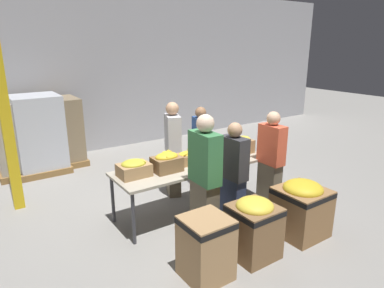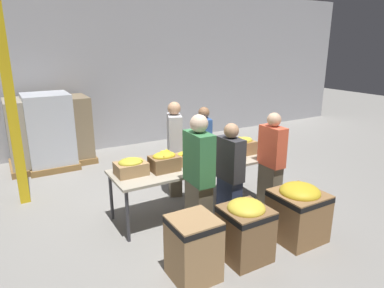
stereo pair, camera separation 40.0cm
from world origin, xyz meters
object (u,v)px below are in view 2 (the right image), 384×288
at_px(banana_box_3, 221,151).
at_px(volunteer_2, 204,148).
at_px(banana_box_2, 188,157).
at_px(donation_bin_1, 245,228).
at_px(pallet_stack_0, 68,130).
at_px(volunteer_3, 199,180).
at_px(banana_box_4, 243,146).
at_px(pallet_stack_2, 49,132).
at_px(volunteer_1, 230,177).
at_px(support_pillar, 8,86).
at_px(volunteer_0, 271,163).
at_px(banana_box_0, 131,166).
at_px(donation_bin_0, 193,246).
at_px(donation_bin_2, 298,210).
at_px(banana_box_1, 164,161).
at_px(sorting_table, 192,167).
at_px(pallet_stack_1, 34,134).
at_px(volunteer_4, 175,149).

height_order(banana_box_3, volunteer_2, volunteer_2).
height_order(banana_box_2, donation_bin_1, banana_box_2).
bearing_deg(pallet_stack_0, volunteer_3, -78.51).
relative_size(banana_box_4, pallet_stack_2, 0.27).
distance_m(volunteer_1, support_pillar, 3.76).
distance_m(pallet_stack_0, pallet_stack_2, 0.49).
xyz_separation_m(banana_box_2, volunteer_1, (0.25, -0.79, -0.12)).
bearing_deg(volunteer_2, volunteer_0, 31.44).
distance_m(banana_box_0, volunteer_1, 1.44).
height_order(volunteer_0, support_pillar, support_pillar).
xyz_separation_m(banana_box_0, support_pillar, (-1.37, 1.67, 1.07)).
bearing_deg(banana_box_3, volunteer_2, 77.71).
bearing_deg(pallet_stack_0, banana_box_3, -64.06).
bearing_deg(banana_box_0, volunteer_3, -52.54).
bearing_deg(banana_box_3, donation_bin_0, -133.49).
xyz_separation_m(volunteer_0, pallet_stack_2, (-2.76, 3.92, -0.00)).
relative_size(banana_box_3, donation_bin_1, 0.57).
bearing_deg(banana_box_3, donation_bin_2, -77.00).
distance_m(banana_box_1, support_pillar, 2.77).
xyz_separation_m(sorting_table, donation_bin_2, (0.84, -1.47, -0.32)).
bearing_deg(pallet_stack_1, banana_box_1, -67.27).
xyz_separation_m(volunteer_3, pallet_stack_2, (-1.31, 4.09, -0.08)).
bearing_deg(banana_box_3, banana_box_0, 175.89).
bearing_deg(volunteer_3, support_pillar, 40.61).
distance_m(pallet_stack_1, pallet_stack_2, 0.34).
distance_m(volunteer_2, pallet_stack_1, 3.78).
height_order(sorting_table, volunteer_3, volunteer_3).
bearing_deg(donation_bin_0, banana_box_3, 46.51).
relative_size(volunteer_2, volunteer_3, 0.86).
height_order(sorting_table, volunteer_1, volunteer_1).
bearing_deg(volunteer_4, donation_bin_0, -1.31).
relative_size(banana_box_2, volunteer_1, 0.26).
bearing_deg(donation_bin_1, volunteer_0, 35.97).
height_order(banana_box_3, pallet_stack_2, pallet_stack_2).
height_order(donation_bin_0, support_pillar, support_pillar).
relative_size(banana_box_3, volunteer_3, 0.26).
height_order(banana_box_1, pallet_stack_2, pallet_stack_2).
bearing_deg(banana_box_3, donation_bin_1, -112.73).
distance_m(banana_box_0, volunteer_0, 2.21).
bearing_deg(banana_box_1, volunteer_4, 53.28).
xyz_separation_m(banana_box_2, donation_bin_1, (-0.05, -1.54, -0.48)).
distance_m(banana_box_4, volunteer_4, 1.20).
bearing_deg(pallet_stack_0, sorting_table, -70.79).
bearing_deg(donation_bin_0, volunteer_4, 67.80).
bearing_deg(support_pillar, donation_bin_2, -44.89).
relative_size(sorting_table, banana_box_3, 5.68).
distance_m(banana_box_0, pallet_stack_1, 3.54).
bearing_deg(support_pillar, banana_box_4, -27.13).
height_order(banana_box_0, volunteer_4, volunteer_4).
height_order(banana_box_1, support_pillar, support_pillar).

